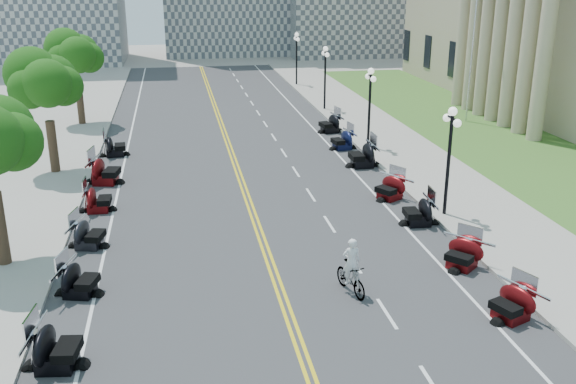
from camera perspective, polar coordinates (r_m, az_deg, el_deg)
ground at (r=24.46m, az=-1.41°, el=-6.83°), size 160.00×160.00×0.00m
road at (r=33.66m, az=-4.01°, el=0.53°), size 16.00×90.00×0.01m
centerline_yellow_a at (r=33.65m, az=-4.22°, el=0.53°), size 0.12×90.00×0.00m
centerline_yellow_b at (r=33.67m, az=-3.81°, el=0.56°), size 0.12×90.00×0.00m
edge_line_north at (r=34.87m, az=6.50°, el=1.13°), size 0.12×90.00×0.00m
edge_line_south at (r=33.64m, az=-14.91°, el=-0.08°), size 0.12×90.00×0.00m
lane_dash_5 at (r=21.70m, az=8.78°, el=-10.62°), size 0.12×2.00×0.00m
lane_dash_6 at (r=25.08m, az=5.88°, el=-6.21°), size 0.12×2.00×0.00m
lane_dash_7 at (r=28.62m, az=3.71°, el=-2.86°), size 0.12×2.00×0.00m
lane_dash_8 at (r=32.27m, az=2.03°, el=-0.25°), size 0.12×2.00×0.00m
lane_dash_9 at (r=35.99m, az=0.70°, el=1.83°), size 0.12×2.00×0.00m
lane_dash_10 at (r=39.77m, az=-0.38°, el=3.51°), size 0.12×2.00×0.00m
lane_dash_11 at (r=43.58m, az=-1.27°, el=4.90°), size 0.12×2.00×0.00m
lane_dash_12 at (r=47.43m, az=-2.03°, el=6.06°), size 0.12×2.00×0.00m
lane_dash_13 at (r=51.30m, az=-2.67°, el=7.05°), size 0.12×2.00×0.00m
lane_dash_14 at (r=55.19m, az=-3.23°, el=7.90°), size 0.12×2.00×0.00m
lane_dash_15 at (r=59.09m, az=-3.71°, el=8.63°), size 0.12×2.00×0.00m
lane_dash_16 at (r=63.00m, az=-4.13°, el=9.27°), size 0.12×2.00×0.00m
lane_dash_17 at (r=66.93m, az=-4.51°, el=9.84°), size 0.12×2.00×0.00m
lane_dash_18 at (r=70.86m, az=-4.85°, el=10.35°), size 0.12×2.00×0.00m
lane_dash_19 at (r=74.80m, az=-5.15°, el=10.80°), size 0.12×2.00×0.00m
sidewalk_north at (r=36.20m, az=12.74°, el=1.56°), size 5.00×90.00×0.15m
sidewalk_south at (r=34.25m, az=-21.75°, el=-0.38°), size 5.00×90.00×0.15m
lawn at (r=46.10m, az=17.04°, el=4.90°), size 9.00×60.00×0.10m
street_lamp_2 at (r=29.49m, az=14.07°, el=2.58°), size 0.50×1.20×4.90m
street_lamp_3 at (r=40.40m, az=7.25°, el=7.38°), size 0.50×1.20×4.90m
street_lamp_4 at (r=51.79m, az=3.31°, el=10.06°), size 0.50×1.20×4.90m
street_lamp_5 at (r=63.40m, az=0.77°, el=11.75°), size 0.50×1.20×4.90m
flagpole at (r=48.99m, az=16.04°, el=11.69°), size 1.10×0.20×10.00m
tree_3 at (r=36.86m, az=-20.74°, el=8.60°), size 4.80×4.80×9.20m
tree_4 at (r=48.59m, az=-18.36°, el=11.12°), size 4.80×4.80×9.20m
motorcycle_n_4 at (r=22.08m, az=19.28°, el=-9.20°), size 2.32×2.32×1.25m
motorcycle_n_5 at (r=25.14m, az=15.27°, el=-5.21°), size 2.54×2.54×1.26m
motorcycle_n_6 at (r=28.89m, az=11.54°, el=-1.60°), size 2.05×2.05×1.34m
motorcycle_n_7 at (r=31.88m, az=9.05°, el=0.48°), size 2.52×2.52×1.29m
motorcycle_n_8 at (r=36.99m, az=6.64°, el=3.41°), size 2.23×2.23×1.55m
motorcycle_n_9 at (r=40.61m, az=4.86°, el=4.73°), size 2.16×2.16×1.33m
motorcycle_n_10 at (r=44.88m, az=3.75°, el=6.19°), size 2.33×2.33×1.41m
motorcycle_s_4 at (r=19.66m, az=-19.98°, el=-12.71°), size 2.28×2.28×1.41m
motorcycle_s_5 at (r=23.45m, az=-18.09°, el=-7.29°), size 2.26×2.26×1.29m
motorcycle_s_6 at (r=27.24m, az=-17.34°, el=-3.47°), size 2.22×2.22×1.28m
motorcycle_s_7 at (r=31.17m, az=-16.56°, el=-0.52°), size 1.92×1.92×1.31m
motorcycle_s_8 at (r=35.11m, az=-15.99°, el=1.94°), size 2.63×2.63×1.56m
motorcycle_s_9 at (r=40.35m, az=-15.17°, el=4.07°), size 2.10×2.10×1.39m
bicycle at (r=22.57m, az=5.60°, el=-7.63°), size 1.01×1.99×1.15m
cyclist_rider at (r=21.97m, az=5.71°, el=-4.29°), size 0.62×0.41×1.71m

